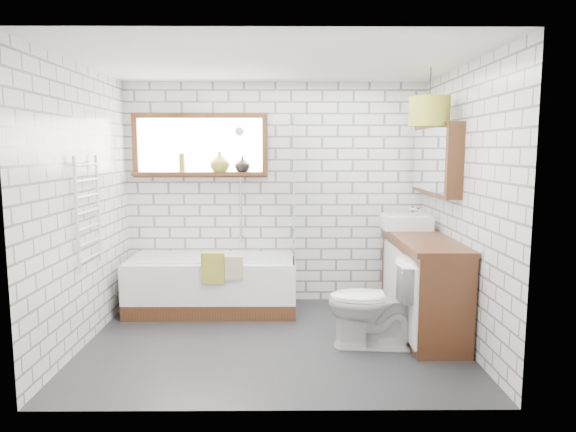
{
  "coord_description": "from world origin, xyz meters",
  "views": [
    {
      "loc": [
        0.1,
        -4.57,
        1.75
      ],
      "look_at": [
        0.13,
        0.25,
        1.13
      ],
      "focal_mm": 32.0,
      "sensor_mm": 36.0,
      "label": 1
    }
  ],
  "objects_px": {
    "toilet": "(373,303)",
    "vanity": "(422,283)",
    "basin": "(405,222)",
    "pendant": "(429,112)",
    "bathtub": "(213,284)"
  },
  "relations": [
    {
      "from": "toilet",
      "to": "vanity",
      "type": "bearing_deg",
      "value": 134.71
    },
    {
      "from": "basin",
      "to": "pendant",
      "type": "bearing_deg",
      "value": -83.62
    },
    {
      "from": "bathtub",
      "to": "pendant",
      "type": "bearing_deg",
      "value": -17.11
    },
    {
      "from": "pendant",
      "to": "vanity",
      "type": "bearing_deg",
      "value": 91.58
    },
    {
      "from": "vanity",
      "to": "toilet",
      "type": "bearing_deg",
      "value": -140.38
    },
    {
      "from": "vanity",
      "to": "basin",
      "type": "relative_size",
      "value": 3.26
    },
    {
      "from": "bathtub",
      "to": "pendant",
      "type": "xyz_separation_m",
      "value": [
        2.13,
        -0.65,
        1.81
      ]
    },
    {
      "from": "vanity",
      "to": "pendant",
      "type": "height_order",
      "value": "pendant"
    },
    {
      "from": "vanity",
      "to": "bathtub",
      "type": "bearing_deg",
      "value": 164.09
    },
    {
      "from": "vanity",
      "to": "toilet",
      "type": "relative_size",
      "value": 1.99
    },
    {
      "from": "vanity",
      "to": "basin",
      "type": "xyz_separation_m",
      "value": [
        -0.06,
        0.5,
        0.53
      ]
    },
    {
      "from": "basin",
      "to": "pendant",
      "type": "distance_m",
      "value": 1.24
    },
    {
      "from": "bathtub",
      "to": "pendant",
      "type": "relative_size",
      "value": 4.81
    },
    {
      "from": "basin",
      "to": "toilet",
      "type": "distance_m",
      "value": 1.23
    },
    {
      "from": "basin",
      "to": "toilet",
      "type": "xyz_separation_m",
      "value": [
        -0.5,
        -0.96,
        -0.59
      ]
    }
  ]
}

